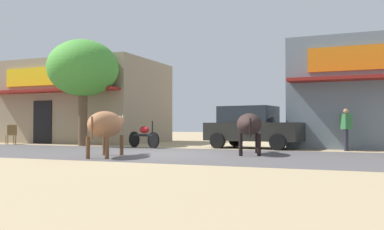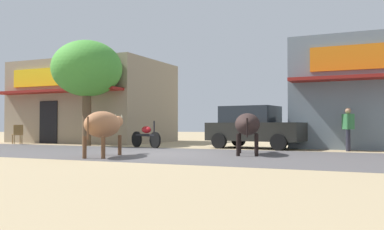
{
  "view_description": "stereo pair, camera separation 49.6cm",
  "coord_description": "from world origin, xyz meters",
  "px_view_note": "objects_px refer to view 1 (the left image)",
  "views": [
    {
      "loc": [
        5.76,
        -11.91,
        0.9
      ],
      "look_at": [
        0.23,
        1.64,
        1.25
      ],
      "focal_mm": 39.43,
      "sensor_mm": 36.0,
      "label": 1
    },
    {
      "loc": [
        6.21,
        -11.71,
        0.9
      ],
      "look_at": [
        0.23,
        1.64,
        1.25
      ],
      "focal_mm": 39.43,
      "sensor_mm": 36.0,
      "label": 2
    }
  ],
  "objects_px": {
    "roadside_tree": "(83,69)",
    "parked_hatchback_car": "(253,127)",
    "parked_motorcycle": "(144,136)",
    "cow_near_brown": "(106,125)",
    "pedestrian_by_shop": "(346,126)",
    "cow_far_dark": "(249,125)",
    "cafe_chair_near_tree": "(11,133)"
  },
  "relations": [
    {
      "from": "roadside_tree",
      "to": "parked_hatchback_car",
      "type": "distance_m",
      "value": 7.86
    },
    {
      "from": "parked_hatchback_car",
      "to": "pedestrian_by_shop",
      "type": "distance_m",
      "value": 3.47
    },
    {
      "from": "roadside_tree",
      "to": "parked_hatchback_car",
      "type": "relative_size",
      "value": 1.2
    },
    {
      "from": "roadside_tree",
      "to": "pedestrian_by_shop",
      "type": "bearing_deg",
      "value": 2.49
    },
    {
      "from": "cow_near_brown",
      "to": "cafe_chair_near_tree",
      "type": "height_order",
      "value": "cow_near_brown"
    },
    {
      "from": "cow_near_brown",
      "to": "pedestrian_by_shop",
      "type": "xyz_separation_m",
      "value": [
        6.21,
        5.56,
        -0.04
      ]
    },
    {
      "from": "parked_hatchback_car",
      "to": "cow_near_brown",
      "type": "distance_m",
      "value": 6.59
    },
    {
      "from": "roadside_tree",
      "to": "pedestrian_by_shop",
      "type": "relative_size",
      "value": 3.11
    },
    {
      "from": "roadside_tree",
      "to": "cow_far_dark",
      "type": "xyz_separation_m",
      "value": [
        8.12,
        -2.56,
        -2.46
      ]
    },
    {
      "from": "roadside_tree",
      "to": "cow_near_brown",
      "type": "relative_size",
      "value": 1.73
    },
    {
      "from": "parked_hatchback_car",
      "to": "cow_near_brown",
      "type": "relative_size",
      "value": 1.44
    },
    {
      "from": "parked_motorcycle",
      "to": "cafe_chair_near_tree",
      "type": "height_order",
      "value": "parked_motorcycle"
    },
    {
      "from": "parked_motorcycle",
      "to": "cafe_chair_near_tree",
      "type": "bearing_deg",
      "value": 177.3
    },
    {
      "from": "parked_hatchback_car",
      "to": "pedestrian_by_shop",
      "type": "height_order",
      "value": "parked_hatchback_car"
    },
    {
      "from": "pedestrian_by_shop",
      "to": "cow_far_dark",
      "type": "bearing_deg",
      "value": -131.73
    },
    {
      "from": "cafe_chair_near_tree",
      "to": "pedestrian_by_shop",
      "type": "bearing_deg",
      "value": 2.05
    },
    {
      "from": "parked_motorcycle",
      "to": "pedestrian_by_shop",
      "type": "distance_m",
      "value": 7.62
    },
    {
      "from": "parked_motorcycle",
      "to": "cow_near_brown",
      "type": "distance_m",
      "value": 4.9
    },
    {
      "from": "cow_far_dark",
      "to": "parked_motorcycle",
      "type": "bearing_deg",
      "value": 156.07
    },
    {
      "from": "cafe_chair_near_tree",
      "to": "cow_far_dark",
      "type": "bearing_deg",
      "value": -11.62
    },
    {
      "from": "parked_motorcycle",
      "to": "cow_far_dark",
      "type": "height_order",
      "value": "cow_far_dark"
    },
    {
      "from": "cow_near_brown",
      "to": "cow_far_dark",
      "type": "height_order",
      "value": "cow_near_brown"
    },
    {
      "from": "parked_hatchback_car",
      "to": "cafe_chair_near_tree",
      "type": "distance_m",
      "value": 11.46
    },
    {
      "from": "roadside_tree",
      "to": "cow_near_brown",
      "type": "distance_m",
      "value": 7.31
    },
    {
      "from": "parked_hatchback_car",
      "to": "cafe_chair_near_tree",
      "type": "bearing_deg",
      "value": -175.25
    },
    {
      "from": "roadside_tree",
      "to": "parked_motorcycle",
      "type": "xyz_separation_m",
      "value": [
        3.26,
        -0.41,
        -2.91
      ]
    },
    {
      "from": "pedestrian_by_shop",
      "to": "cafe_chair_near_tree",
      "type": "bearing_deg",
      "value": -177.95
    },
    {
      "from": "roadside_tree",
      "to": "parked_hatchback_car",
      "type": "xyz_separation_m",
      "value": [
        7.38,
        0.89,
        -2.54
      ]
    },
    {
      "from": "parked_hatchback_car",
      "to": "cow_far_dark",
      "type": "xyz_separation_m",
      "value": [
        0.74,
        -3.45,
        0.08
      ]
    },
    {
      "from": "cow_far_dark",
      "to": "cafe_chair_near_tree",
      "type": "relative_size",
      "value": 2.9
    },
    {
      "from": "parked_motorcycle",
      "to": "pedestrian_by_shop",
      "type": "relative_size",
      "value": 1.18
    },
    {
      "from": "parked_motorcycle",
      "to": "pedestrian_by_shop",
      "type": "height_order",
      "value": "pedestrian_by_shop"
    }
  ]
}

